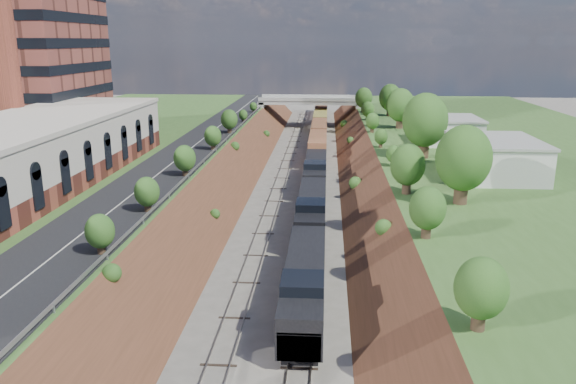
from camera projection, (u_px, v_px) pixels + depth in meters
name	position (u px, v px, depth m)	size (l,w,h in m)	color
platform_left	(57.00, 173.00, 77.25)	(44.00, 180.00, 5.00)	#3A5D26
platform_right	(549.00, 181.00, 72.83)	(44.00, 180.00, 5.00)	#3A5D26
embankment_left	(215.00, 194.00, 76.43)	(7.07, 180.00, 7.07)	brown
embankment_right	(377.00, 197.00, 74.96)	(7.07, 180.00, 7.07)	brown
rail_left_track	(276.00, 194.00, 75.84)	(1.58, 180.00, 0.18)	gray
rail_right_track	(315.00, 195.00, 75.50)	(1.58, 180.00, 0.18)	gray
road	(181.00, 157.00, 75.41)	(8.00, 180.00, 0.10)	black
guardrail	(210.00, 154.00, 74.82)	(0.10, 171.00, 0.70)	#99999E
overpass	(310.00, 107.00, 134.12)	(24.50, 8.30, 7.40)	gray
white_building_near	(495.00, 159.00, 64.59)	(9.00, 12.00, 4.00)	silver
white_building_far	(450.00, 131.00, 85.86)	(8.00, 10.00, 3.60)	silver
tree_right_large	(464.00, 159.00, 52.85)	(5.25, 5.25, 7.61)	#473323
tree_left_crest	(78.00, 251.00, 36.12)	(2.45, 2.45, 3.55)	#473323
freight_train	(318.00, 140.00, 102.48)	(2.99, 136.50, 4.55)	black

